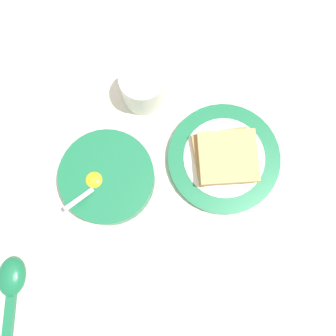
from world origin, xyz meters
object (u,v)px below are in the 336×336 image
object	(u,v)px
toast_plate	(224,159)
drinking_cup	(143,87)
egg_bowl	(110,178)
soup_spoon	(11,286)
toast_sandwich	(226,157)

from	to	relation	value
toast_plate	drinking_cup	xyz separation A→B (m)	(-0.09, -0.15, 0.03)
drinking_cup	egg_bowl	bearing A→B (deg)	-10.05
soup_spoon	drinking_cup	world-z (taller)	drinking_cup
drinking_cup	soup_spoon	bearing A→B (deg)	-23.63
toast_plate	drinking_cup	size ratio (longest dim) A/B	2.44
toast_sandwich	soup_spoon	bearing A→B (deg)	-50.09
toast_sandwich	soup_spoon	distance (m)	0.40
drinking_cup	toast_sandwich	bearing A→B (deg)	58.11
egg_bowl	toast_plate	xyz separation A→B (m)	(-0.07, 0.18, -0.02)
toast_plate	drinking_cup	bearing A→B (deg)	-121.25
soup_spoon	drinking_cup	size ratio (longest dim) A/B	2.04
toast_sandwich	toast_plate	bearing A→B (deg)	-174.69
egg_bowl	drinking_cup	size ratio (longest dim) A/B	1.97
toast_plate	toast_sandwich	world-z (taller)	toast_sandwich
egg_bowl	soup_spoon	world-z (taller)	egg_bowl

